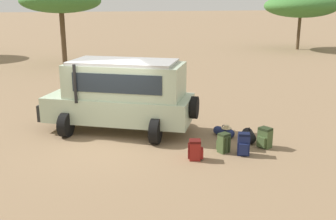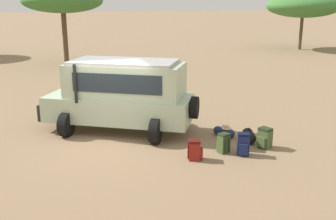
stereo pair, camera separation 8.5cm
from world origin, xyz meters
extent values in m
plane|color=#8C7051|center=(0.00, 0.00, 0.00)|extent=(320.00, 320.00, 0.00)
cube|color=#B2C6A8|center=(0.53, 1.12, 0.82)|extent=(5.20, 4.07, 0.84)
cube|color=#B2C6A8|center=(0.75, 0.99, 1.79)|extent=(4.21, 3.44, 1.10)
cube|color=#232D38|center=(-0.58, 1.75, 1.74)|extent=(0.82, 1.38, 0.77)
cube|color=#232D38|center=(0.30, 0.21, 1.84)|extent=(2.58, 1.49, 0.60)
cube|color=#232D38|center=(1.19, 1.78, 1.84)|extent=(2.58, 1.49, 0.60)
cube|color=#B7B7B7|center=(0.70, 1.02, 2.39)|extent=(3.83, 3.18, 0.10)
cube|color=black|center=(-1.71, 2.39, 0.65)|extent=(0.94, 1.48, 0.56)
cylinder|color=black|center=(-0.91, 0.82, 1.79)|extent=(0.10, 0.10, 1.25)
cylinder|color=black|center=(-1.27, 1.02, 0.40)|extent=(0.64, 0.83, 0.80)
cylinder|color=black|center=(-0.31, 2.71, 0.40)|extent=(0.64, 0.83, 0.80)
cylinder|color=black|center=(1.37, -0.48, 0.40)|extent=(0.64, 0.83, 0.80)
cylinder|color=black|center=(2.33, 1.21, 0.40)|extent=(0.64, 0.83, 0.80)
cylinder|color=black|center=(2.78, -0.16, 0.97)|extent=(0.55, 0.75, 0.74)
cube|color=#42562D|center=(3.09, -1.81, 0.26)|extent=(0.38, 0.34, 0.52)
cube|color=#42562D|center=(3.04, -1.66, 0.20)|extent=(0.25, 0.16, 0.29)
cube|color=#242F19|center=(3.09, -1.81, 0.55)|extent=(0.37, 0.35, 0.07)
cylinder|color=#242F19|center=(3.07, -1.97, 0.26)|extent=(0.04, 0.04, 0.45)
cylinder|color=#242F19|center=(3.21, -1.92, 0.26)|extent=(0.04, 0.04, 0.45)
cube|color=navy|center=(3.56, -2.15, 0.30)|extent=(0.42, 0.38, 0.60)
cube|color=navy|center=(3.48, -2.30, 0.22)|extent=(0.27, 0.18, 0.33)
cube|color=black|center=(3.56, -2.15, 0.63)|extent=(0.41, 0.38, 0.07)
cylinder|color=black|center=(3.69, -2.05, 0.30)|extent=(0.04, 0.04, 0.51)
cylinder|color=black|center=(3.55, -1.98, 0.30)|extent=(0.04, 0.04, 0.51)
cube|color=maroon|center=(2.08, -2.06, 0.26)|extent=(0.39, 0.40, 0.51)
cube|color=maroon|center=(2.26, -2.12, 0.19)|extent=(0.15, 0.26, 0.28)
cube|color=#4D100E|center=(2.08, -2.06, 0.54)|extent=(0.40, 0.39, 0.07)
cylinder|color=#4D100E|center=(1.94, -1.94, 0.26)|extent=(0.04, 0.04, 0.44)
cylinder|color=#4D100E|center=(1.89, -2.08, 0.26)|extent=(0.04, 0.04, 0.44)
cube|color=#42562D|center=(4.46, -1.80, 0.28)|extent=(0.40, 0.46, 0.56)
cube|color=#42562D|center=(4.30, -1.87, 0.21)|extent=(0.18, 0.29, 0.31)
cube|color=#242F19|center=(4.46, -1.80, 0.59)|extent=(0.40, 0.44, 0.07)
cylinder|color=#242F19|center=(4.64, -1.82, 0.28)|extent=(0.04, 0.04, 0.48)
cylinder|color=#242F19|center=(4.58, -1.66, 0.28)|extent=(0.04, 0.04, 0.48)
cylinder|color=navy|center=(3.72, -0.48, 0.14)|extent=(0.51, 0.60, 0.28)
sphere|color=navy|center=(3.84, -0.71, 0.14)|extent=(0.28, 0.28, 0.28)
sphere|color=navy|center=(3.59, -0.25, 0.14)|extent=(0.28, 0.28, 0.28)
torus|color=#121834|center=(3.72, -0.48, 0.30)|extent=(0.10, 0.16, 0.16)
cylinder|color=beige|center=(3.76, -0.57, 0.30)|extent=(0.34, 0.34, 0.02)
cylinder|color=beige|center=(3.76, -0.57, 0.34)|extent=(0.17, 0.17, 0.09)
cylinder|color=black|center=(4.27, -1.16, 0.18)|extent=(0.51, 0.63, 0.35)
sphere|color=black|center=(4.19, -1.42, 0.18)|extent=(0.35, 0.35, 0.35)
sphere|color=black|center=(4.36, -0.90, 0.18)|extent=(0.35, 0.35, 0.35)
torus|color=black|center=(4.27, -1.16, 0.37)|extent=(0.07, 0.16, 0.16)
cylinder|color=brown|center=(-0.48, 17.02, 1.82)|extent=(0.35, 0.35, 3.64)
ellipsoid|color=#3D7533|center=(-0.48, 17.02, 4.33)|extent=(5.50, 4.73, 1.65)
cylinder|color=brown|center=(20.59, 19.70, 1.51)|extent=(0.28, 0.28, 3.01)
ellipsoid|color=#3D7533|center=(20.59, 19.70, 3.90)|extent=(6.55, 6.58, 2.08)
camera|label=1|loc=(-1.70, -11.71, 4.32)|focal=42.00mm
camera|label=2|loc=(-1.62, -11.74, 4.32)|focal=42.00mm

